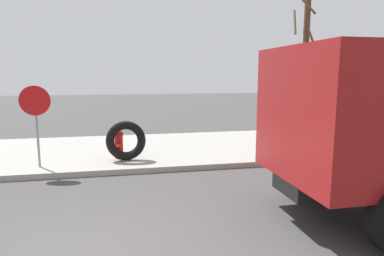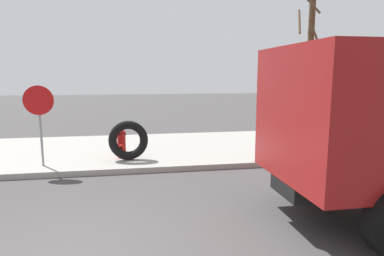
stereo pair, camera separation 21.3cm
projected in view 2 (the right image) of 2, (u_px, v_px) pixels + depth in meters
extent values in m
cube|color=#99968E|center=(110.00, 151.00, 11.00)|extent=(36.00, 5.00, 0.15)
cylinder|color=red|center=(122.00, 147.00, 9.77)|extent=(0.24, 0.24, 0.62)
sphere|color=red|center=(121.00, 134.00, 9.71)|extent=(0.27, 0.27, 0.27)
cylinder|color=red|center=(121.00, 146.00, 9.55)|extent=(0.11, 0.19, 0.11)
cylinder|color=red|center=(122.00, 143.00, 9.97)|extent=(0.11, 0.19, 0.11)
cylinder|color=red|center=(121.00, 149.00, 9.56)|extent=(0.13, 0.19, 0.13)
torus|color=black|center=(128.00, 140.00, 9.49)|extent=(1.11, 0.36, 1.12)
cylinder|color=gray|center=(41.00, 126.00, 8.78)|extent=(0.06, 0.06, 2.12)
cylinder|color=red|center=(38.00, 100.00, 8.63)|extent=(0.76, 0.02, 0.76)
cube|color=maroon|center=(341.00, 114.00, 5.57)|extent=(2.01, 2.51, 2.20)
cylinder|color=black|center=(309.00, 171.00, 7.03)|extent=(1.10, 0.30, 1.10)
cylinder|color=#4C3823|center=(309.00, 66.00, 10.98)|extent=(0.20, 0.20, 5.33)
cylinder|color=#4C3823|center=(315.00, 34.00, 10.61)|extent=(0.52, 0.10, 0.94)
cylinder|color=#4C3823|center=(299.00, 21.00, 10.84)|extent=(0.38, 0.77, 0.87)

